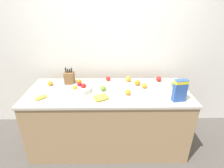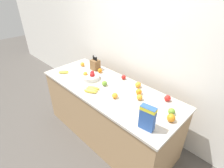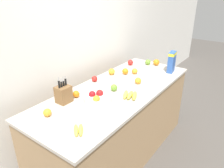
{
  "view_description": "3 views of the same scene",
  "coord_description": "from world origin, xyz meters",
  "px_view_note": "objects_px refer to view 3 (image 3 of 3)",
  "views": [
    {
      "loc": [
        0.03,
        -2.03,
        1.93
      ],
      "look_at": [
        0.05,
        0.02,
        0.97
      ],
      "focal_mm": 28.0,
      "sensor_mm": 36.0,
      "label": 1
    },
    {
      "loc": [
        1.49,
        -1.4,
        2.14
      ],
      "look_at": [
        0.03,
        0.05,
        0.93
      ],
      "focal_mm": 28.0,
      "sensor_mm": 36.0,
      "label": 2
    },
    {
      "loc": [
        -1.76,
        -1.22,
        1.91
      ],
      "look_at": [
        -0.08,
        0.02,
        0.96
      ],
      "focal_mm": 35.0,
      "sensor_mm": 36.0,
      "label": 3
    }
  ],
  "objects_px": {
    "banana_bunch_right": "(130,95)",
    "orange_front_left": "(47,113)",
    "apple_rightmost": "(95,79)",
    "apple_leftmost": "(148,62)",
    "apple_near_bananas": "(130,62)",
    "orange_by_cereal": "(156,62)",
    "cereal_box": "(172,61)",
    "orange_mid_right": "(125,71)",
    "knife_block": "(64,94)",
    "apple_front": "(114,88)",
    "orange_near_bowl": "(76,94)",
    "banana_bunch_left": "(78,130)",
    "orange_front_right": "(138,81)",
    "fruit_bowl": "(98,99)",
    "orange_mid_left": "(135,71)",
    "orange_back_center": "(112,72)"
  },
  "relations": [
    {
      "from": "orange_back_center",
      "to": "fruit_bowl",
      "type": "bearing_deg",
      "value": -154.41
    },
    {
      "from": "cereal_box",
      "to": "orange_back_center",
      "type": "bearing_deg",
      "value": 125.44
    },
    {
      "from": "cereal_box",
      "to": "fruit_bowl",
      "type": "distance_m",
      "value": 1.22
    },
    {
      "from": "apple_near_bananas",
      "to": "banana_bunch_left",
      "type": "bearing_deg",
      "value": -162.25
    },
    {
      "from": "knife_block",
      "to": "banana_bunch_right",
      "type": "relative_size",
      "value": 1.27
    },
    {
      "from": "knife_block",
      "to": "orange_mid_right",
      "type": "height_order",
      "value": "knife_block"
    },
    {
      "from": "apple_near_bananas",
      "to": "orange_front_left",
      "type": "xyz_separation_m",
      "value": [
        -1.54,
        -0.13,
        -0.0
      ]
    },
    {
      "from": "banana_bunch_left",
      "to": "banana_bunch_right",
      "type": "height_order",
      "value": "banana_bunch_right"
    },
    {
      "from": "banana_bunch_right",
      "to": "orange_near_bowl",
      "type": "xyz_separation_m",
      "value": [
        -0.33,
        0.43,
        0.01
      ]
    },
    {
      "from": "apple_leftmost",
      "to": "apple_front",
      "type": "bearing_deg",
      "value": -173.52
    },
    {
      "from": "fruit_bowl",
      "to": "orange_mid_left",
      "type": "distance_m",
      "value": 0.85
    },
    {
      "from": "orange_near_bowl",
      "to": "orange_by_cereal",
      "type": "height_order",
      "value": "orange_by_cereal"
    },
    {
      "from": "apple_near_bananas",
      "to": "orange_mid_right",
      "type": "height_order",
      "value": "same"
    },
    {
      "from": "apple_rightmost",
      "to": "apple_near_bananas",
      "type": "bearing_deg",
      "value": -2.37
    },
    {
      "from": "banana_bunch_right",
      "to": "orange_front_right",
      "type": "bearing_deg",
      "value": 16.72
    },
    {
      "from": "apple_leftmost",
      "to": "orange_mid_left",
      "type": "xyz_separation_m",
      "value": [
        -0.41,
        -0.03,
        -0.0
      ]
    },
    {
      "from": "orange_by_cereal",
      "to": "cereal_box",
      "type": "bearing_deg",
      "value": -114.4
    },
    {
      "from": "knife_block",
      "to": "apple_front",
      "type": "height_order",
      "value": "knife_block"
    },
    {
      "from": "knife_block",
      "to": "fruit_bowl",
      "type": "bearing_deg",
      "value": -54.06
    },
    {
      "from": "knife_block",
      "to": "apple_front",
      "type": "distance_m",
      "value": 0.54
    },
    {
      "from": "fruit_bowl",
      "to": "orange_by_cereal",
      "type": "xyz_separation_m",
      "value": [
        1.31,
        0.02,
        0.0
      ]
    },
    {
      "from": "apple_rightmost",
      "to": "knife_block",
      "type": "bearing_deg",
      "value": -171.39
    },
    {
      "from": "orange_by_cereal",
      "to": "apple_rightmost",
      "type": "bearing_deg",
      "value": 161.17
    },
    {
      "from": "banana_bunch_right",
      "to": "orange_front_left",
      "type": "height_order",
      "value": "orange_front_left"
    },
    {
      "from": "knife_block",
      "to": "apple_near_bananas",
      "type": "distance_m",
      "value": 1.29
    },
    {
      "from": "cereal_box",
      "to": "orange_mid_right",
      "type": "xyz_separation_m",
      "value": [
        -0.42,
        0.43,
        -0.11
      ]
    },
    {
      "from": "banana_bunch_right",
      "to": "orange_front_left",
      "type": "distance_m",
      "value": 0.82
    },
    {
      "from": "apple_rightmost",
      "to": "orange_back_center",
      "type": "height_order",
      "value": "orange_back_center"
    },
    {
      "from": "apple_near_bananas",
      "to": "orange_by_cereal",
      "type": "xyz_separation_m",
      "value": [
        0.21,
        -0.29,
        0.0
      ]
    },
    {
      "from": "knife_block",
      "to": "apple_leftmost",
      "type": "bearing_deg",
      "value": -5.44
    },
    {
      "from": "orange_by_cereal",
      "to": "banana_bunch_left",
      "type": "bearing_deg",
      "value": -173.45
    },
    {
      "from": "knife_block",
      "to": "apple_near_bananas",
      "type": "xyz_separation_m",
      "value": [
        1.29,
        0.05,
        -0.05
      ]
    },
    {
      "from": "orange_front_right",
      "to": "orange_back_center",
      "type": "bearing_deg",
      "value": 83.75
    },
    {
      "from": "fruit_bowl",
      "to": "apple_rightmost",
      "type": "distance_m",
      "value": 0.5
    },
    {
      "from": "orange_front_left",
      "to": "knife_block",
      "type": "bearing_deg",
      "value": 15.84
    },
    {
      "from": "orange_front_left",
      "to": "orange_back_center",
      "type": "distance_m",
      "value": 1.1
    },
    {
      "from": "orange_back_center",
      "to": "banana_bunch_left",
      "type": "bearing_deg",
      "value": -155.83
    },
    {
      "from": "apple_near_bananas",
      "to": "orange_front_left",
      "type": "relative_size",
      "value": 1.1
    },
    {
      "from": "apple_leftmost",
      "to": "orange_mid_right",
      "type": "height_order",
      "value": "orange_mid_right"
    },
    {
      "from": "apple_near_bananas",
      "to": "orange_back_center",
      "type": "distance_m",
      "value": 0.45
    },
    {
      "from": "orange_near_bowl",
      "to": "orange_back_center",
      "type": "distance_m",
      "value": 0.7
    },
    {
      "from": "banana_bunch_left",
      "to": "cereal_box",
      "type": "bearing_deg",
      "value": -2.29
    },
    {
      "from": "orange_front_left",
      "to": "orange_by_cereal",
      "type": "distance_m",
      "value": 1.76
    },
    {
      "from": "knife_block",
      "to": "orange_front_left",
      "type": "relative_size",
      "value": 3.84
    },
    {
      "from": "fruit_bowl",
      "to": "apple_leftmost",
      "type": "relative_size",
      "value": 3.56
    },
    {
      "from": "apple_front",
      "to": "apple_rightmost",
      "type": "bearing_deg",
      "value": 78.83
    },
    {
      "from": "apple_rightmost",
      "to": "apple_leftmost",
      "type": "height_order",
      "value": "apple_leftmost"
    },
    {
      "from": "orange_front_left",
      "to": "orange_near_bowl",
      "type": "distance_m",
      "value": 0.4
    },
    {
      "from": "banana_bunch_left",
      "to": "orange_mid_left",
      "type": "xyz_separation_m",
      "value": [
        1.29,
        0.27,
        0.02
      ]
    },
    {
      "from": "fruit_bowl",
      "to": "apple_rightmost",
      "type": "bearing_deg",
      "value": 43.72
    }
  ]
}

